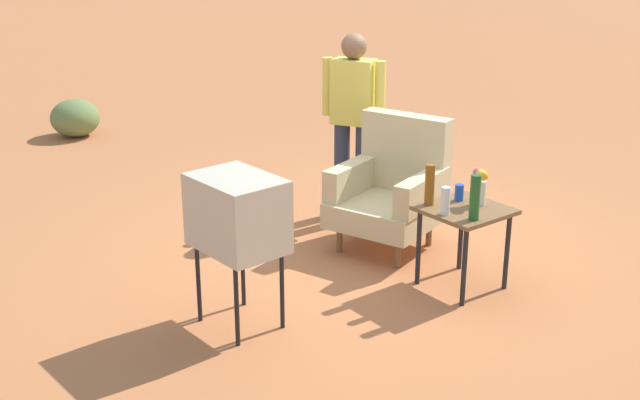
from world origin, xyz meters
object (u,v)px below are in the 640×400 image
person_standing (353,115)px  bottle_short_clear (445,201)px  armchair (392,188)px  side_table (464,220)px  bottle_tall_amber (430,185)px  bottle_wine_green (475,198)px  flower_vase (480,185)px  soda_can_blue (459,193)px  tv_on_stand (238,214)px

person_standing → bottle_short_clear: bearing=-17.8°
armchair → side_table: size_ratio=1.74×
bottle_tall_amber → bottle_wine_green: size_ratio=0.94×
bottle_tall_amber → bottle_short_clear: size_ratio=1.50×
bottle_short_clear → flower_vase: 0.34m
person_standing → bottle_tall_amber: bearing=-18.2°
side_table → soda_can_blue: bearing=149.4°
bottle_tall_amber → flower_vase: bearing=51.6°
tv_on_stand → soda_can_blue: bearing=78.1°
armchair → bottle_tall_amber: size_ratio=3.53×
side_table → flower_vase: bearing=84.4°
bottle_wine_green → soda_can_blue: bottle_wine_green is taller
bottle_short_clear → bottle_wine_green: (0.19, 0.08, 0.06)m
side_table → bottle_wine_green: 0.34m
side_table → bottle_wine_green: (0.19, -0.13, 0.25)m
bottle_tall_amber → soda_can_blue: (0.07, 0.23, -0.09)m
bottle_wine_green → soda_can_blue: bearing=147.8°
side_table → tv_on_stand: size_ratio=0.59×
bottle_short_clear → soda_can_blue: bottle_short_clear is taller
side_table → bottle_wine_green: bearing=-33.4°
bottle_tall_amber → flower_vase: size_ratio=1.13×
bottle_short_clear → armchair: bearing=159.5°
bottle_wine_green → flower_vase: (-0.18, 0.26, -0.01)m
person_standing → tv_on_stand: bearing=-59.3°
tv_on_stand → soda_can_blue: (0.35, 1.67, -0.11)m
bottle_wine_green → bottle_short_clear: bearing=-156.8°
armchair → soda_can_blue: bearing=-3.5°
tv_on_stand → person_standing: 2.22m
tv_on_stand → side_table: bearing=72.9°
bottle_short_clear → tv_on_stand: bearing=-109.7°
tv_on_stand → person_standing: size_ratio=0.63×
tv_on_stand → flower_vase: tv_on_stand is taller
tv_on_stand → bottle_short_clear: tv_on_stand is taller
armchair → bottle_wine_green: size_ratio=3.31×
armchair → bottle_tall_amber: bearing=-22.2°
tv_on_stand → soda_can_blue: tv_on_stand is taller
bottle_tall_amber → flower_vase: 0.36m
armchair → side_table: 0.91m
armchair → bottle_tall_amber: 0.79m
armchair → person_standing: size_ratio=0.65×
bottle_wine_green → person_standing: bearing=166.4°
tv_on_stand → flower_vase: (0.50, 1.72, -0.02)m
bottle_short_clear → flower_vase: size_ratio=0.75×
bottle_wine_green → flower_vase: 0.32m
bottle_tall_amber → soda_can_blue: size_ratio=2.46×
tv_on_stand → soda_can_blue: size_ratio=8.44×
armchair → bottle_wine_green: (1.09, -0.26, 0.27)m
side_table → bottle_tall_amber: bearing=-144.2°
side_table → flower_vase: flower_vase is taller
person_standing → flower_vase: (1.64, -0.18, -0.18)m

